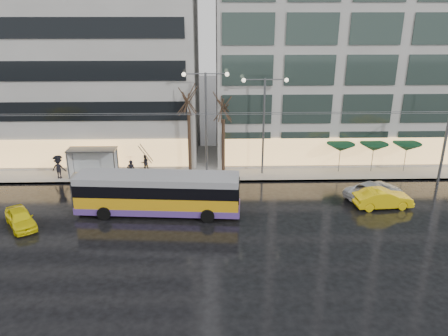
{
  "coord_description": "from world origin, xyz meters",
  "views": [
    {
      "loc": [
        2.62,
        -25.92,
        14.44
      ],
      "look_at": [
        3.4,
        5.0,
        2.83
      ],
      "focal_mm": 35.0,
      "sensor_mm": 36.0,
      "label": 1
    }
  ],
  "objects_px": {
    "taxi_a": "(20,218)",
    "trolleybus": "(158,195)",
    "street_lamp_near": "(206,110)",
    "bus_shelter": "(89,156)"
  },
  "relations": [
    {
      "from": "taxi_a",
      "to": "trolleybus",
      "type": "bearing_deg",
      "value": -23.68
    },
    {
      "from": "taxi_a",
      "to": "bus_shelter",
      "type": "bearing_deg",
      "value": 40.98
    },
    {
      "from": "trolleybus",
      "to": "street_lamp_near",
      "type": "relative_size",
      "value": 1.32
    },
    {
      "from": "bus_shelter",
      "to": "taxi_a",
      "type": "height_order",
      "value": "bus_shelter"
    },
    {
      "from": "bus_shelter",
      "to": "street_lamp_near",
      "type": "relative_size",
      "value": 0.47
    },
    {
      "from": "street_lamp_near",
      "to": "taxi_a",
      "type": "bearing_deg",
      "value": -143.41
    },
    {
      "from": "bus_shelter",
      "to": "taxi_a",
      "type": "bearing_deg",
      "value": -104.18
    },
    {
      "from": "bus_shelter",
      "to": "street_lamp_near",
      "type": "height_order",
      "value": "street_lamp_near"
    },
    {
      "from": "street_lamp_near",
      "to": "bus_shelter",
      "type": "bearing_deg",
      "value": -179.37
    },
    {
      "from": "street_lamp_near",
      "to": "trolleybus",
      "type": "bearing_deg",
      "value": -114.27
    }
  ]
}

